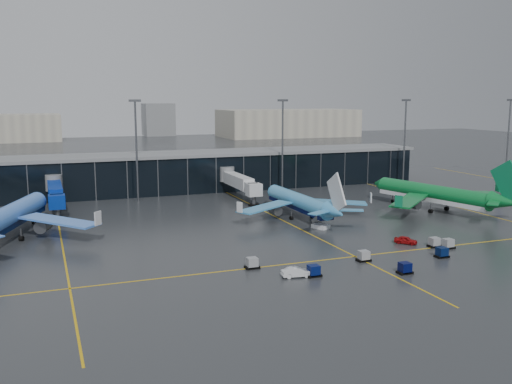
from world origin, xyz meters
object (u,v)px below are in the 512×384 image
object	(u,v)px
airliner_aer_lingus	(433,183)
airliner_arkefly	(7,204)
service_van_white	(297,272)
baggage_carts	(383,256)
mobile_airstair	(321,225)
service_van_red	(406,240)
airliner_klm_near	(299,192)

from	to	relation	value
airliner_aer_lingus	airliner_arkefly	bearing A→B (deg)	162.95
service_van_white	baggage_carts	bearing A→B (deg)	-73.37
mobile_airstair	service_van_red	bearing A→B (deg)	-85.11
baggage_carts	mobile_airstair	world-z (taller)	mobile_airstair
baggage_carts	airliner_klm_near	bearing A→B (deg)	87.33
airliner_klm_near	airliner_aer_lingus	distance (m)	32.65
airliner_klm_near	service_van_red	size ratio (longest dim) A/B	9.05
airliner_klm_near	service_van_white	bearing A→B (deg)	-115.95
airliner_aer_lingus	baggage_carts	xyz separation A→B (m)	(-34.08, -31.76, -5.59)
airliner_klm_near	mobile_airstair	world-z (taller)	airliner_klm_near
airliner_klm_near	service_van_white	world-z (taller)	airliner_klm_near
airliner_aer_lingus	service_van_red	size ratio (longest dim) A/B	10.20
baggage_carts	airliner_aer_lingus	bearing A→B (deg)	42.98
airliner_arkefly	service_van_white	size ratio (longest dim) A/B	9.40
mobile_airstair	baggage_carts	bearing A→B (deg)	-116.03
airliner_arkefly	service_van_red	bearing A→B (deg)	-5.19
airliner_aer_lingus	service_van_white	xyz separation A→B (m)	(-50.50, -34.33, -5.61)
airliner_klm_near	service_van_white	xyz separation A→B (m)	(-18.08, -38.16, -4.89)
airliner_klm_near	baggage_carts	distance (m)	35.96
baggage_carts	airliner_arkefly	bearing A→B (deg)	146.47
airliner_arkefly	service_van_white	world-z (taller)	airliner_arkefly
service_van_red	mobile_airstair	bearing A→B (deg)	76.17
baggage_carts	mobile_airstair	bearing A→B (deg)	86.82
airliner_arkefly	service_van_white	distance (m)	57.18
mobile_airstair	service_van_red	size ratio (longest dim) A/B	0.94
airliner_arkefly	airliner_klm_near	distance (m)	58.41
airliner_arkefly	airliner_klm_near	world-z (taller)	airliner_arkefly
airliner_arkefly	baggage_carts	world-z (taller)	airliner_arkefly
baggage_carts	service_van_red	world-z (taller)	baggage_carts
mobile_airstair	airliner_aer_lingus	bearing A→B (deg)	-10.04
airliner_arkefly	airliner_aer_lingus	distance (m)	90.98
airliner_arkefly	service_van_red	world-z (taller)	airliner_arkefly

